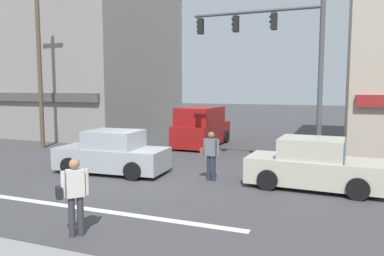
{
  "coord_description": "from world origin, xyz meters",
  "views": [
    {
      "loc": [
        6.22,
        -11.3,
        3.14
      ],
      "look_at": [
        0.98,
        2.0,
        1.6
      ],
      "focal_mm": 35.0,
      "sensor_mm": 36.0,
      "label": 1
    }
  ],
  "objects": [
    {
      "name": "ground_plane",
      "position": [
        0.0,
        0.0,
        0.0
      ],
      "size": [
        120.0,
        120.0,
        0.0
      ],
      "primitive_type": "plane",
      "color": "#3D3D3F"
    },
    {
      "name": "lane_marking_stripe",
      "position": [
        0.0,
        -3.5,
        0.0
      ],
      "size": [
        9.0,
        0.24,
        0.01
      ],
      "primitive_type": "cube",
      "color": "silver",
      "rests_on": "ground"
    },
    {
      "name": "van_crossing_center",
      "position": [
        -0.66,
        7.59,
        1.01
      ],
      "size": [
        2.05,
        4.61,
        2.11
      ],
      "color": "maroon",
      "rests_on": "ground"
    },
    {
      "name": "sedan_parked_curbside",
      "position": [
        5.55,
        0.81,
        0.71
      ],
      "size": [
        4.17,
        2.02,
        1.58
      ],
      "color": "#B7B29E",
      "rests_on": "ground"
    },
    {
      "name": "building_left_block",
      "position": [
        -11.56,
        11.09,
        5.07
      ],
      "size": [
        11.99,
        10.9,
        10.14
      ],
      "color": "gray",
      "rests_on": "ground"
    },
    {
      "name": "pedestrian_foreground_with_bag",
      "position": [
        1.11,
        -5.08,
        0.95
      ],
      "size": [
        0.59,
        0.57,
        1.67
      ],
      "color": "#333338",
      "rests_on": "ground"
    },
    {
      "name": "pedestrian_mid_crossing",
      "position": [
        2.24,
        0.52,
        0.95
      ],
      "size": [
        0.67,
        0.35,
        1.67
      ],
      "color": "#232838",
      "rests_on": "ground"
    },
    {
      "name": "utility_pole_near_left",
      "position": [
        -8.18,
        3.9,
        4.42
      ],
      "size": [
        1.4,
        0.22,
        8.54
      ],
      "color": "brown",
      "rests_on": "ground"
    },
    {
      "name": "sedan_approaching_near",
      "position": [
        -1.53,
        0.33,
        0.71
      ],
      "size": [
        4.19,
        2.07,
        1.58
      ],
      "color": "#999EA3",
      "rests_on": "ground"
    },
    {
      "name": "traffic_light_mast",
      "position": [
        4.26,
        2.8,
        4.3
      ],
      "size": [
        4.89,
        0.3,
        6.2
      ],
      "color": "#47474C",
      "rests_on": "ground"
    }
  ]
}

